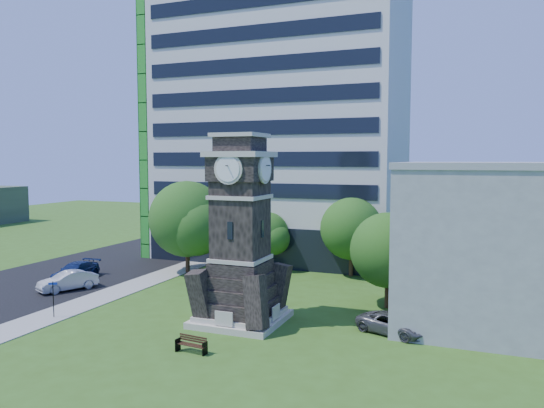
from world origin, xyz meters
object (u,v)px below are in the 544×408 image
at_px(car_street_mid, 68,281).
at_px(clock_tower, 241,242).
at_px(car_street_north, 75,271).
at_px(car_east_lot, 393,324).
at_px(street_sign, 53,295).
at_px(park_bench, 192,344).

bearing_deg(car_street_mid, clock_tower, 16.64).
bearing_deg(car_street_north, car_east_lot, -14.02).
distance_m(clock_tower, car_street_north, 20.03).
relative_size(clock_tower, car_street_north, 2.36).
height_order(clock_tower, street_sign, clock_tower).
relative_size(clock_tower, park_bench, 6.77).
distance_m(clock_tower, car_east_lot, 10.77).
bearing_deg(car_street_north, street_sign, -59.96).
distance_m(car_street_north, park_bench, 21.85).
relative_size(clock_tower, car_street_mid, 2.64).
xyz_separation_m(clock_tower, car_east_lot, (9.63, 1.25, -4.66)).
xyz_separation_m(car_street_mid, street_sign, (4.59, -6.27, 0.79)).
bearing_deg(street_sign, car_east_lot, -9.71).
bearing_deg(car_street_north, park_bench, -37.32).
relative_size(car_street_north, car_east_lot, 1.15).
bearing_deg(clock_tower, car_street_mid, 171.76).
distance_m(clock_tower, park_bench, 7.68).
xyz_separation_m(park_bench, street_sign, (-11.84, 2.14, 1.06)).
height_order(car_east_lot, street_sign, street_sign).
height_order(clock_tower, car_east_lot, clock_tower).
relative_size(car_street_mid, car_street_north, 0.89).
bearing_deg(street_sign, car_street_mid, 103.19).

